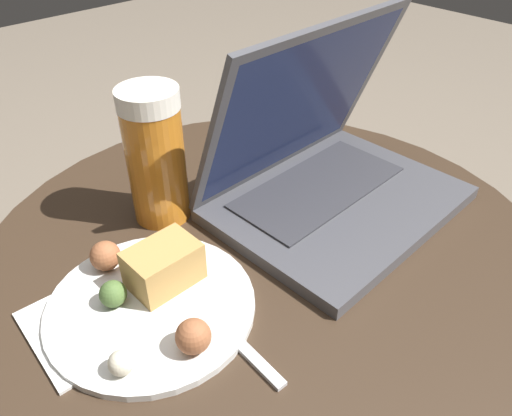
{
  "coord_description": "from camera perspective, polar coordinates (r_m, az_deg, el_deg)",
  "views": [
    {
      "loc": [
        -0.34,
        -0.34,
        0.93
      ],
      "look_at": [
        -0.02,
        0.0,
        0.58
      ],
      "focal_mm": 35.0,
      "sensor_mm": 36.0,
      "label": 1
    }
  ],
  "objects": [
    {
      "name": "table",
      "position": [
        0.73,
        1.19,
        -11.82
      ],
      "size": [
        0.73,
        0.73,
        0.51
      ],
      "color": "#515156",
      "rests_on": "ground_plane"
    },
    {
      "name": "fork",
      "position": [
        0.55,
        -4.19,
        -13.05
      ],
      "size": [
        0.03,
        0.17,
        0.0
      ],
      "color": "silver",
      "rests_on": "table"
    },
    {
      "name": "snack_plate",
      "position": [
        0.57,
        -11.77,
        -9.64
      ],
      "size": [
        0.23,
        0.23,
        0.06
      ],
      "color": "silver",
      "rests_on": "table"
    },
    {
      "name": "beer_glass",
      "position": [
        0.65,
        -11.41,
        5.81
      ],
      "size": [
        0.08,
        0.08,
        0.18
      ],
      "color": "#C6701E",
      "rests_on": "table"
    },
    {
      "name": "laptop",
      "position": [
        0.69,
        7.94,
        4.3
      ],
      "size": [
        0.33,
        0.26,
        0.25
      ],
      "color": "#47474C",
      "rests_on": "table"
    },
    {
      "name": "napkin",
      "position": [
        0.58,
        -15.74,
        -10.93
      ],
      "size": [
        0.19,
        0.14,
        0.0
      ],
      "color": "white",
      "rests_on": "table"
    }
  ]
}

